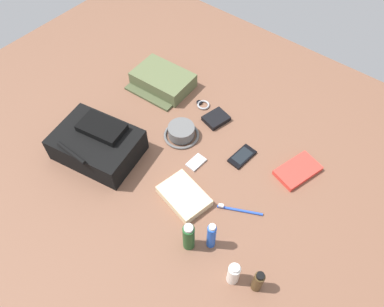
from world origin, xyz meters
name	(u,v)px	position (x,y,z in m)	size (l,w,h in m)	color
ground_plane	(192,160)	(0.00, 0.00, -0.01)	(2.64, 2.02, 0.02)	brown
backpack	(98,144)	(0.34, 0.23, 0.06)	(0.40, 0.32, 0.15)	black
toiletry_pouch	(162,80)	(0.41, -0.27, 0.04)	(0.30, 0.25, 0.08)	#56603D
bucket_hat	(181,132)	(0.12, -0.07, 0.03)	(0.16, 0.16, 0.06)	#5C5C5C
cologne_bottle	(258,281)	(-0.52, 0.29, 0.06)	(0.04, 0.04, 0.12)	#473319
toothpaste_tube	(233,274)	(-0.44, 0.32, 0.06)	(0.04, 0.04, 0.12)	white
deodorant_spray	(211,236)	(-0.30, 0.26, 0.07)	(0.03, 0.03, 0.15)	blue
shampoo_bottle	(189,237)	(-0.24, 0.32, 0.07)	(0.04, 0.04, 0.15)	#19471E
paperback_novel	(298,171)	(-0.40, -0.23, 0.01)	(0.16, 0.21, 0.02)	red
cell_phone	(242,156)	(-0.17, -0.15, 0.01)	(0.08, 0.13, 0.01)	black
media_player	(196,162)	(-0.03, 0.01, 0.01)	(0.06, 0.09, 0.01)	#B7B7BC
wristwatch	(203,105)	(0.16, -0.29, 0.01)	(0.07, 0.06, 0.01)	#99999E
toothbrush	(237,210)	(-0.30, 0.08, 0.01)	(0.17, 0.09, 0.02)	blue
wallet	(216,119)	(0.05, -0.25, 0.01)	(0.09, 0.11, 0.02)	black
folded_towel	(184,196)	(-0.10, 0.17, 0.02)	(0.20, 0.14, 0.04)	beige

